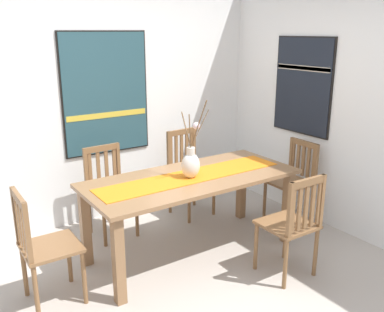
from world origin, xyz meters
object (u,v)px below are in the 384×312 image
(chair_0, at_px, (43,245))
(chair_1, at_px, (293,223))
(chair_3, at_px, (188,171))
(chair_4, at_px, (109,189))
(dining_table, at_px, (192,188))
(centerpiece_vase, at_px, (191,163))
(painting_on_back_wall, at_px, (106,94))
(chair_2, at_px, (293,179))
(painting_on_side_wall, at_px, (303,86))

(chair_0, bearing_deg, chair_1, -23.27)
(chair_1, distance_m, chair_3, 1.62)
(chair_1, bearing_deg, chair_4, 120.11)
(dining_table, distance_m, centerpiece_vase, 0.26)
(chair_4, relative_size, painting_on_back_wall, 0.71)
(chair_2, bearing_deg, chair_3, 134.72)
(chair_4, bearing_deg, dining_table, -60.01)
(chair_3, bearing_deg, chair_1, -90.76)
(chair_0, bearing_deg, painting_on_side_wall, 3.20)
(dining_table, xyz_separation_m, chair_1, (0.48, -0.82, -0.16))
(chair_2, bearing_deg, painting_on_back_wall, 141.54)
(chair_2, relative_size, painting_on_side_wall, 0.86)
(chair_1, distance_m, chair_2, 1.16)
(chair_2, relative_size, painting_on_back_wall, 0.69)
(chair_4, bearing_deg, painting_on_side_wall, -18.31)
(centerpiece_vase, bearing_deg, chair_4, 117.52)
(chair_2, xyz_separation_m, chair_4, (-1.80, 0.85, 0.00))
(centerpiece_vase, distance_m, chair_0, 1.41)
(chair_1, distance_m, chair_4, 1.89)
(chair_0, bearing_deg, chair_3, 23.90)
(dining_table, bearing_deg, painting_on_side_wall, 5.24)
(chair_4, xyz_separation_m, painting_on_back_wall, (0.20, 0.42, 0.91))
(chair_2, xyz_separation_m, painting_on_back_wall, (-1.60, 1.27, 0.91))
(dining_table, height_order, centerpiece_vase, centerpiece_vase)
(chair_0, relative_size, painting_on_side_wall, 0.89)
(painting_on_back_wall, bearing_deg, painting_on_side_wall, -30.82)
(chair_2, bearing_deg, chair_1, -137.24)
(chair_3, distance_m, chair_4, 0.97)
(chair_0, relative_size, chair_3, 0.96)
(chair_3, relative_size, chair_4, 1.05)
(centerpiece_vase, bearing_deg, chair_0, 179.52)
(chair_0, height_order, chair_4, chair_0)
(chair_0, distance_m, chair_2, 2.70)
(chair_2, bearing_deg, chair_4, 154.77)
(chair_1, relative_size, chair_4, 1.01)
(chair_4, xyz_separation_m, painting_on_side_wall, (2.04, -0.67, 0.98))
(painting_on_back_wall, relative_size, painting_on_side_wall, 1.24)
(chair_1, relative_size, chair_2, 1.03)
(dining_table, height_order, painting_on_side_wall, painting_on_side_wall)
(painting_on_back_wall, bearing_deg, chair_4, -115.02)
(painting_on_back_wall, xyz_separation_m, painting_on_side_wall, (1.84, -1.10, 0.07))
(chair_0, bearing_deg, dining_table, 0.86)
(dining_table, bearing_deg, centerpiece_vase, -132.44)
(chair_3, distance_m, painting_on_side_wall, 1.58)
(chair_2, distance_m, chair_3, 1.18)
(chair_0, distance_m, chair_1, 2.01)
(centerpiece_vase, bearing_deg, chair_3, 57.95)
(centerpiece_vase, distance_m, chair_1, 1.02)
(chair_1, relative_size, painting_on_side_wall, 0.89)
(dining_table, xyz_separation_m, chair_4, (-0.47, 0.82, -0.17))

